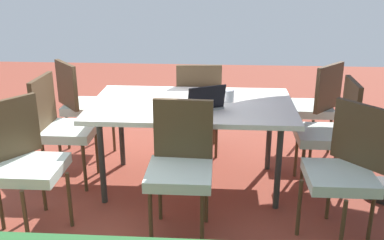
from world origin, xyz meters
TOP-DOWN VIEW (x-y plane):
  - ground_plane at (0.00, 0.00)m, footprint 10.00×10.00m
  - dining_table at (0.00, 0.00)m, footprint 1.73×1.03m
  - chair_northwest at (-1.13, 0.72)m, footprint 0.59×0.59m
  - chair_south at (-0.02, -0.70)m, footprint 0.47×0.48m
  - chair_east at (1.16, 0.00)m, footprint 0.47×0.46m
  - chair_northeast at (1.17, 0.74)m, footprint 0.58×0.58m
  - chair_southwest at (-1.19, -0.75)m, footprint 0.59×0.59m
  - chair_west at (-1.20, -0.04)m, footprint 0.46×0.46m
  - chair_north at (0.03, 0.72)m, footprint 0.46×0.47m
  - chair_southeast at (1.18, -0.67)m, footprint 0.59×0.58m
  - laptop at (-0.10, 0.16)m, footprint 0.40×0.36m
  - cup at (-0.32, -0.07)m, footprint 0.08×0.08m

SIDE VIEW (x-z plane):
  - ground_plane at x=0.00m, z-range -0.02..0.00m
  - chair_northwest at x=-1.13m, z-range 0.06..1.04m
  - chair_south at x=-0.02m, z-range 0.06..1.04m
  - chair_east at x=1.16m, z-range 0.06..1.04m
  - chair_northeast at x=1.17m, z-range 0.06..1.04m
  - chair_southwest at x=-1.19m, z-range 0.06..1.04m
  - chair_west at x=-1.20m, z-range 0.06..1.04m
  - chair_north at x=0.03m, z-range 0.06..1.04m
  - chair_southeast at x=1.18m, z-range 0.06..1.04m
  - dining_table at x=0.00m, z-range 0.33..1.10m
  - laptop at x=-0.10m, z-range 0.71..0.93m
  - cup at x=-0.32m, z-range 0.77..0.87m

